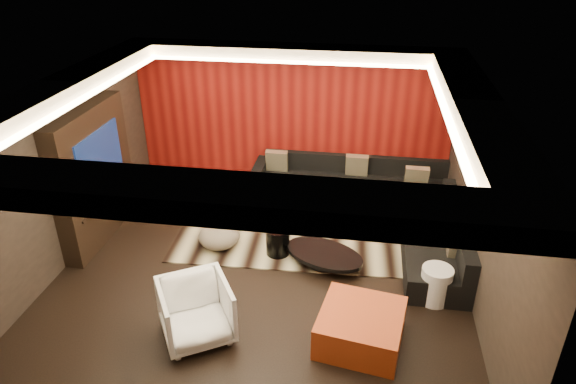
% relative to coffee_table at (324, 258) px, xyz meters
% --- Properties ---
extents(floor, '(6.00, 6.00, 0.02)m').
position_rel_coffee_table_xyz_m(floor, '(-0.91, -0.27, -0.14)').
color(floor, black).
rests_on(floor, ground).
extents(ceiling, '(6.00, 6.00, 0.02)m').
position_rel_coffee_table_xyz_m(ceiling, '(-0.91, -0.27, 2.68)').
color(ceiling, silver).
rests_on(ceiling, ground).
extents(wall_back, '(6.00, 0.02, 2.80)m').
position_rel_coffee_table_xyz_m(wall_back, '(-0.91, 2.74, 1.27)').
color(wall_back, black).
rests_on(wall_back, ground).
extents(wall_left, '(0.02, 6.00, 2.80)m').
position_rel_coffee_table_xyz_m(wall_left, '(-3.92, -0.27, 1.27)').
color(wall_left, black).
rests_on(wall_left, ground).
extents(wall_right, '(0.02, 6.00, 2.80)m').
position_rel_coffee_table_xyz_m(wall_right, '(2.10, -0.27, 1.27)').
color(wall_right, black).
rests_on(wall_right, ground).
extents(red_feature_wall, '(5.98, 0.05, 2.78)m').
position_rel_coffee_table_xyz_m(red_feature_wall, '(-0.91, 2.70, 1.27)').
color(red_feature_wall, '#6B0C0A').
rests_on(red_feature_wall, ground).
extents(soffit_back, '(6.00, 0.60, 0.22)m').
position_rel_coffee_table_xyz_m(soffit_back, '(-0.91, 2.43, 2.56)').
color(soffit_back, silver).
rests_on(soffit_back, ground).
extents(soffit_front, '(6.00, 0.60, 0.22)m').
position_rel_coffee_table_xyz_m(soffit_front, '(-0.91, -2.97, 2.56)').
color(soffit_front, silver).
rests_on(soffit_front, ground).
extents(soffit_left, '(0.60, 4.80, 0.22)m').
position_rel_coffee_table_xyz_m(soffit_left, '(-3.61, -0.27, 2.56)').
color(soffit_left, silver).
rests_on(soffit_left, ground).
extents(soffit_right, '(0.60, 4.80, 0.22)m').
position_rel_coffee_table_xyz_m(soffit_right, '(1.79, -0.27, 2.56)').
color(soffit_right, silver).
rests_on(soffit_right, ground).
extents(cove_back, '(4.80, 0.08, 0.04)m').
position_rel_coffee_table_xyz_m(cove_back, '(-0.91, 2.09, 2.47)').
color(cove_back, '#FFD899').
rests_on(cove_back, ground).
extents(cove_front, '(4.80, 0.08, 0.04)m').
position_rel_coffee_table_xyz_m(cove_front, '(-0.91, -2.63, 2.47)').
color(cove_front, '#FFD899').
rests_on(cove_front, ground).
extents(cove_left, '(0.08, 4.80, 0.04)m').
position_rel_coffee_table_xyz_m(cove_left, '(-3.27, -0.27, 2.47)').
color(cove_left, '#FFD899').
rests_on(cove_left, ground).
extents(cove_right, '(0.08, 4.80, 0.04)m').
position_rel_coffee_table_xyz_m(cove_right, '(1.45, -0.27, 2.47)').
color(cove_right, '#FFD899').
rests_on(cove_right, ground).
extents(tv_surround, '(0.30, 2.00, 2.20)m').
position_rel_coffee_table_xyz_m(tv_surround, '(-3.76, 0.33, 0.97)').
color(tv_surround, black).
rests_on(tv_surround, ground).
extents(tv_screen, '(0.04, 1.30, 0.80)m').
position_rel_coffee_table_xyz_m(tv_screen, '(-3.60, 0.33, 1.32)').
color(tv_screen, black).
rests_on(tv_screen, ground).
extents(tv_shelf, '(0.04, 1.60, 0.04)m').
position_rel_coffee_table_xyz_m(tv_shelf, '(-3.60, 0.33, 0.57)').
color(tv_shelf, black).
rests_on(tv_shelf, ground).
extents(rug, '(4.13, 3.17, 0.02)m').
position_rel_coffee_table_xyz_m(rug, '(-0.56, 1.25, -0.12)').
color(rug, '#BEB48B').
rests_on(rug, floor).
extents(coffee_table, '(1.65, 1.65, 0.21)m').
position_rel_coffee_table_xyz_m(coffee_table, '(0.00, 0.00, 0.00)').
color(coffee_table, black).
rests_on(coffee_table, rug).
extents(drum_stool, '(0.44, 0.44, 0.44)m').
position_rel_coffee_table_xyz_m(drum_stool, '(-0.75, 0.18, 0.11)').
color(drum_stool, black).
rests_on(drum_stool, rug).
extents(striped_pouf, '(0.67, 0.67, 0.37)m').
position_rel_coffee_table_xyz_m(striped_pouf, '(-1.72, 0.24, 0.08)').
color(striped_pouf, beige).
rests_on(striped_pouf, rug).
extents(white_side_table, '(0.56, 0.56, 0.53)m').
position_rel_coffee_table_xyz_m(white_side_table, '(1.59, -0.60, 0.14)').
color(white_side_table, white).
rests_on(white_side_table, floor).
extents(orange_ottoman, '(1.15, 1.15, 0.44)m').
position_rel_coffee_table_xyz_m(orange_ottoman, '(0.60, -1.56, 0.10)').
color(orange_ottoman, '#9F2914').
rests_on(orange_ottoman, floor).
extents(armchair, '(1.16, 1.17, 0.78)m').
position_rel_coffee_table_xyz_m(armchair, '(-1.44, -1.77, 0.27)').
color(armchair, white).
rests_on(armchair, floor).
extents(sectional_sofa, '(3.65, 3.50, 0.75)m').
position_rel_coffee_table_xyz_m(sectional_sofa, '(0.82, 1.59, 0.14)').
color(sectional_sofa, black).
rests_on(sectional_sofa, floor).
extents(throw_pillows, '(3.27, 2.73, 0.50)m').
position_rel_coffee_table_xyz_m(throw_pillows, '(0.85, 1.61, 0.49)').
color(throw_pillows, '#C0B38D').
rests_on(throw_pillows, sectional_sofa).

